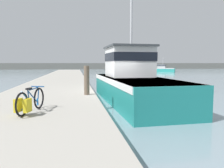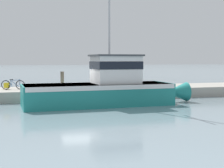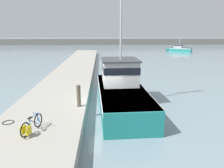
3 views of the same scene
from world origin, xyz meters
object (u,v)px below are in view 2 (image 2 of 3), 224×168
Objects in this scene: mooring_post at (62,81)px; fishing_boat_main at (106,87)px; bicycle_touring at (11,85)px; water_bottle_by_bike at (29,87)px.

fishing_boat_main is at bearing 41.29° from mooring_post.
fishing_boat_main is 7.91m from bicycle_touring.
water_bottle_by_bike is at bearing -128.91° from mooring_post.
mooring_post reaches higher than water_bottle_by_bike.
mooring_post is 3.09m from water_bottle_by_bike.
bicycle_touring is 1.33m from water_bottle_by_bike.
bicycle_touring is at bearing -130.29° from fishing_boat_main.
mooring_post is (-2.92, -2.57, 0.26)m from fishing_boat_main.
water_bottle_by_bike is (-1.91, -2.36, -0.58)m from mooring_post.
water_bottle_by_bike is (-4.83, -4.93, -0.31)m from fishing_boat_main.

